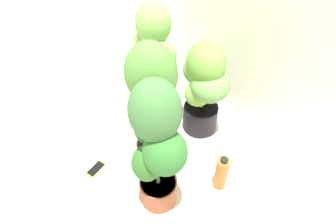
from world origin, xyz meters
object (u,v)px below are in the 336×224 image
Objects in this scene: potted_plant_back_center at (204,85)px; nutrient_bottle at (221,173)px; potted_plant_front_right at (156,144)px; potted_plant_center at (152,101)px; cell_phone at (96,169)px; potted_plant_back_left at (154,61)px.

potted_plant_back_center is 0.57m from nutrient_bottle.
potted_plant_center is at bearing 144.91° from potted_plant_front_right.
potted_plant_center is 1.00× the size of potted_plant_front_right.
potted_plant_center is 0.60m from nutrient_bottle.
potted_plant_center is 5.64× the size of cell_phone.
potted_plant_front_right reaches higher than potted_plant_center.
potted_plant_center is 1.25× the size of potted_plant_back_center.
potted_plant_center is 0.45m from potted_plant_back_center.
potted_plant_center is at bearing -157.63° from nutrient_bottle.
nutrient_bottle is at bearing -154.83° from cell_phone.
potted_plant_back_left is at bearing -158.74° from potted_plant_back_center.
cell_phone is (-0.44, -0.17, -0.52)m from potted_plant_front_right.
cell_phone is at bearing -76.61° from potted_plant_back_left.
potted_plant_back_left is 0.99× the size of potted_plant_front_right.
potted_plant_back_left is 0.85m from nutrient_bottle.
cell_phone is 0.58× the size of nutrient_bottle.
potted_plant_back_left is at bearing 138.99° from potted_plant_center.
potted_plant_front_right is 5.65× the size of cell_phone.
potted_plant_back_left is 0.76m from potted_plant_front_right.
potted_plant_back_left reaches higher than potted_plant_back_center.
potted_plant_front_right is at bearing -173.85° from cell_phone.
potted_plant_back_left is 0.46m from potted_plant_center.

